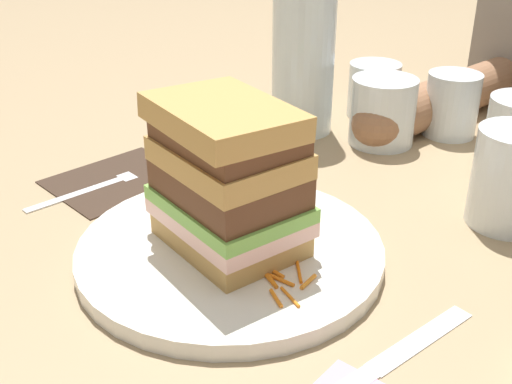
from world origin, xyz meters
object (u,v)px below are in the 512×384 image
object	(u,v)px
empty_tumbler_0	(383,111)
fork	(102,182)
water_bottle	(304,29)
empty_tumbler_2	(374,90)
main_plate	(230,251)
napkin_dark	(121,179)
sandwich	(228,178)
empty_tumbler_3	(452,105)
juice_glass	(511,184)
knife	(371,371)

from	to	relation	value
empty_tumbler_0	fork	bearing A→B (deg)	-110.75
water_bottle	empty_tumbler_2	world-z (taller)	water_bottle
main_plate	napkin_dark	bearing A→B (deg)	176.97
napkin_dark	sandwich	bearing A→B (deg)	-3.25
empty_tumbler_0	empty_tumbler_3	distance (m)	0.09
fork	napkin_dark	bearing A→B (deg)	90.42
empty_tumbler_0	empty_tumbler_3	world-z (taller)	empty_tumbler_0
napkin_dark	empty_tumbler_0	distance (m)	0.32
fork	empty_tumbler_3	bearing A→B (deg)	68.34
sandwich	water_bottle	world-z (taller)	water_bottle
empty_tumbler_0	water_bottle	bearing A→B (deg)	-155.80
juice_glass	empty_tumbler_3	xyz separation A→B (m)	(-0.17, 0.15, -0.00)
main_plate	fork	distance (m)	0.20
fork	water_bottle	distance (m)	0.30
napkin_dark	juice_glass	distance (m)	0.40
knife	water_bottle	world-z (taller)	water_bottle
napkin_dark	juice_glass	xyz separation A→B (m)	(0.33, 0.23, 0.04)
sandwich	water_bottle	size ratio (longest dim) A/B	0.45
napkin_dark	juice_glass	size ratio (longest dim) A/B	1.46
main_plate	empty_tumbler_3	xyz separation A→B (m)	(-0.04, 0.39, 0.03)
juice_glass	water_bottle	bearing A→B (deg)	175.26
water_bottle	empty_tumbler_2	size ratio (longest dim) A/B	4.04
main_plate	juice_glass	bearing A→B (deg)	62.24
fork	juice_glass	bearing A→B (deg)	37.50
sandwich	fork	size ratio (longest dim) A/B	0.79
sandwich	main_plate	bearing A→B (deg)	105.99
knife	empty_tumbler_2	distance (m)	0.51
napkin_dark	water_bottle	xyz separation A→B (m)	(0.03, 0.25, 0.13)
empty_tumbler_3	water_bottle	bearing A→B (deg)	-136.34
juice_glass	knife	bearing A→B (deg)	-79.48
main_plate	empty_tumbler_2	xyz separation A→B (m)	(-0.15, 0.37, 0.03)
empty_tumbler_2	empty_tumbler_3	bearing A→B (deg)	9.25
juice_glass	napkin_dark	bearing A→B (deg)	-145.07
empty_tumbler_3	main_plate	bearing A→B (deg)	-84.17
napkin_dark	juice_glass	world-z (taller)	juice_glass
napkin_dark	empty_tumbler_0	size ratio (longest dim) A/B	1.70
empty_tumbler_3	fork	bearing A→B (deg)	-111.66
napkin_dark	empty_tumbler_0	world-z (taller)	empty_tumbler_0
empty_tumbler_2	empty_tumbler_3	distance (m)	0.11
napkin_dark	knife	world-z (taller)	same
knife	water_bottle	xyz separation A→B (m)	(-0.35, 0.28, 0.13)
juice_glass	empty_tumbler_0	bearing A→B (deg)	161.78
sandwich	juice_glass	xyz separation A→B (m)	(0.13, 0.24, -0.04)
knife	empty_tumbler_2	xyz separation A→B (m)	(-0.32, 0.39, 0.03)
empty_tumbler_2	empty_tumbler_0	bearing A→B (deg)	-44.73
main_plate	sandwich	bearing A→B (deg)	-74.01
juice_glass	water_bottle	world-z (taller)	water_bottle
empty_tumbler_0	empty_tumbler_3	bearing A→B (deg)	65.08
knife	empty_tumbler_2	bearing A→B (deg)	129.32
sandwich	napkin_dark	xyz separation A→B (m)	(-0.20, 0.01, -0.08)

